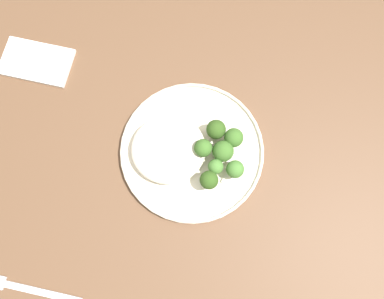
{
  "coord_description": "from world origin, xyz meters",
  "views": [
    {
      "loc": [
        -0.06,
        -0.15,
        1.45
      ],
      "look_at": [
        -0.06,
        0.02,
        0.76
      ],
      "focal_mm": 33.57,
      "sensor_mm": 36.0,
      "label": 1
    }
  ],
  "objects": [
    {
      "name": "ground",
      "position": [
        0.0,
        0.0,
        0.0
      ],
      "size": [
        6.0,
        6.0,
        0.0
      ],
      "primitive_type": "plane",
      "color": "#665B51"
    },
    {
      "name": "wooden_dining_table",
      "position": [
        0.0,
        0.0,
        0.66
      ],
      "size": [
        1.4,
        1.0,
        0.74
      ],
      "color": "brown",
      "rests_on": "ground"
    },
    {
      "name": "dinner_plate",
      "position": [
        -0.06,
        0.02,
        0.75
      ],
      "size": [
        0.29,
        0.29,
        0.02
      ],
      "color": "beige",
      "rests_on": "wooden_dining_table"
    },
    {
      "name": "noodle_bed",
      "position": [
        -0.11,
        0.02,
        0.77
      ],
      "size": [
        0.15,
        0.14,
        0.04
      ],
      "color": "beige",
      "rests_on": "dinner_plate"
    },
    {
      "name": "seared_scallop_tilted_round",
      "position": [
        -0.06,
        0.04,
        0.76
      ],
      "size": [
        0.03,
        0.03,
        0.01
      ],
      "color": "#DBB77A",
      "rests_on": "dinner_plate"
    },
    {
      "name": "seared_scallop_right_edge",
      "position": [
        -0.1,
        0.03,
        0.76
      ],
      "size": [
        0.03,
        0.03,
        0.01
      ],
      "color": "#DBB77A",
      "rests_on": "dinner_plate"
    },
    {
      "name": "seared_scallop_front_small",
      "position": [
        -0.11,
        0.08,
        0.76
      ],
      "size": [
        0.03,
        0.03,
        0.01
      ],
      "color": "#E5C689",
      "rests_on": "dinner_plate"
    },
    {
      "name": "seared_scallop_left_edge",
      "position": [
        -0.11,
        0.0,
        0.76
      ],
      "size": [
        0.03,
        0.03,
        0.02
      ],
      "color": "beige",
      "rests_on": "dinner_plate"
    },
    {
      "name": "seared_scallop_half_hidden",
      "position": [
        -0.06,
        0.06,
        0.76
      ],
      "size": [
        0.02,
        0.02,
        0.01
      ],
      "color": "#DBB77A",
      "rests_on": "dinner_plate"
    },
    {
      "name": "broccoli_floret_near_rim",
      "position": [
        0.02,
        -0.02,
        0.78
      ],
      "size": [
        0.03,
        0.03,
        0.05
      ],
      "color": "#89A356",
      "rests_on": "dinner_plate"
    },
    {
      "name": "broccoli_floret_front_edge",
      "position": [
        -0.0,
        0.01,
        0.78
      ],
      "size": [
        0.04,
        0.04,
        0.06
      ],
      "color": "#7A994C",
      "rests_on": "dinner_plate"
    },
    {
      "name": "broccoli_floret_split_head",
      "position": [
        -0.04,
        0.02,
        0.79
      ],
      "size": [
        0.04,
        0.04,
        0.06
      ],
      "color": "#7A994C",
      "rests_on": "dinner_plate"
    },
    {
      "name": "broccoli_floret_center_pile",
      "position": [
        -0.01,
        0.06,
        0.78
      ],
      "size": [
        0.04,
        0.04,
        0.06
      ],
      "color": "#7A994C",
      "rests_on": "dinner_plate"
    },
    {
      "name": "broccoli_floret_beside_noodles",
      "position": [
        -0.02,
        -0.02,
        0.78
      ],
      "size": [
        0.03,
        0.03,
        0.05
      ],
      "color": "#7A994C",
      "rests_on": "dinner_plate"
    },
    {
      "name": "broccoli_floret_tall_stalk",
      "position": [
        -0.03,
        -0.04,
        0.78
      ],
      "size": [
        0.04,
        0.04,
        0.05
      ],
      "color": "#89A356",
      "rests_on": "dinner_plate"
    },
    {
      "name": "broccoli_floret_left_leaning",
      "position": [
        0.02,
        0.04,
        0.79
      ],
      "size": [
        0.04,
        0.04,
        0.06
      ],
      "color": "#89A356",
      "rests_on": "dinner_plate"
    },
    {
      "name": "onion_sliver_short_strip",
      "position": [
        0.01,
        -0.02,
        0.75
      ],
      "size": [
        0.03,
        0.04,
        0.0
      ],
      "primitive_type": "cube",
      "rotation": [
        0.0,
        0.0,
        4.15
      ],
      "color": "silver",
      "rests_on": "dinner_plate"
    },
    {
      "name": "onion_sliver_long_sliver",
      "position": [
        -0.01,
        0.01,
        0.75
      ],
      "size": [
        0.05,
        0.05,
        0.0
      ],
      "primitive_type": "cube",
      "rotation": [
        0.0,
        0.0,
        5.5
      ],
      "color": "silver",
      "rests_on": "dinner_plate"
    },
    {
      "name": "onion_sliver_pale_crescent",
      "position": [
        0.0,
        0.03,
        0.75
      ],
      "size": [
        0.03,
        0.04,
        0.0
      ],
      "primitive_type": "cube",
      "rotation": [
        0.0,
        0.0,
        4.13
      ],
      "color": "silver",
      "rests_on": "dinner_plate"
    },
    {
      "name": "onion_sliver_curled_piece",
      "position": [
        -0.07,
        0.01,
        0.75
      ],
      "size": [
        0.06,
        0.01,
        0.0
      ],
      "primitive_type": "cube",
      "rotation": [
        0.0,
        0.0,
        6.14
      ],
      "color": "silver",
      "rests_on": "dinner_plate"
    },
    {
      "name": "dinner_fork",
      "position": [
        -0.37,
        -0.23,
        0.74
      ],
      "size": [
        0.19,
        0.06,
        0.0
      ],
      "color": "silver",
      "rests_on": "wooden_dining_table"
    },
    {
      "name": "folded_napkin",
      "position": [
        -0.39,
        0.23,
        0.74
      ],
      "size": [
        0.17,
        0.12,
        0.01
      ],
      "primitive_type": "cube",
      "rotation": [
        0.0,
        0.0,
        -0.25
      ],
      "color": "white",
      "rests_on": "wooden_dining_table"
    }
  ]
}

